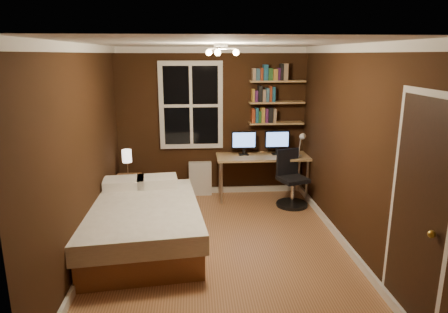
{
  "coord_description": "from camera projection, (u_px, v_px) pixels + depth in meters",
  "views": [
    {
      "loc": [
        -0.32,
        -4.62,
        2.38
      ],
      "look_at": [
        0.08,
        0.45,
        1.08
      ],
      "focal_mm": 32.0,
      "sensor_mm": 36.0,
      "label": 1
    }
  ],
  "objects": [
    {
      "name": "office_chair",
      "position": [
        291.0,
        185.0,
        6.42
      ],
      "size": [
        0.52,
        0.52,
        0.91
      ],
      "rotation": [
        0.0,
        0.0,
        0.33
      ],
      "color": "black",
      "rests_on": "ground"
    },
    {
      "name": "books_row_middle",
      "position": [
        277.0,
        95.0,
        6.64
      ],
      "size": [
        0.42,
        0.16,
        0.23
      ],
      "primitive_type": null,
      "color": "navy",
      "rests_on": "bookshelf_middle"
    },
    {
      "name": "radiator",
      "position": [
        200.0,
        179.0,
        6.91
      ],
      "size": [
        0.39,
        0.14,
        0.58
      ],
      "primitive_type": "cube",
      "color": "silver",
      "rests_on": "ground"
    },
    {
      "name": "window",
      "position": [
        191.0,
        106.0,
        6.66
      ],
      "size": [
        1.06,
        0.06,
        1.46
      ],
      "primitive_type": "cube",
      "color": "silver",
      "rests_on": "wall_back"
    },
    {
      "name": "ceiling_fixture",
      "position": [
        221.0,
        52.0,
        4.38
      ],
      "size": [
        0.44,
        0.44,
        0.18
      ],
      "primitive_type": null,
      "color": "beige",
      "rests_on": "ceiling"
    },
    {
      "name": "monitor_right",
      "position": [
        277.0,
        143.0,
        6.73
      ],
      "size": [
        0.42,
        0.12,
        0.41
      ],
      "primitive_type": null,
      "color": "black",
      "rests_on": "desk"
    },
    {
      "name": "books_row_lower",
      "position": [
        276.0,
        115.0,
        6.73
      ],
      "size": [
        0.42,
        0.16,
        0.23
      ],
      "primitive_type": null,
      "color": "#92361A",
      "rests_on": "bookshelf_lower"
    },
    {
      "name": "ceiling",
      "position": [
        220.0,
        43.0,
        4.45
      ],
      "size": [
        3.2,
        4.2,
        0.02
      ],
      "primitive_type": "cube",
      "color": "white",
      "rests_on": "wall_back"
    },
    {
      "name": "bookshelf_middle",
      "position": [
        277.0,
        102.0,
        6.67
      ],
      "size": [
        0.92,
        0.22,
        0.03
      ],
      "primitive_type": "cube",
      "color": "#A78451",
      "rests_on": "wall_back"
    },
    {
      "name": "books_row_upper",
      "position": [
        278.0,
        73.0,
        6.55
      ],
      "size": [
        0.54,
        0.16,
        0.23
      ],
      "primitive_type": null,
      "color": "#2A5D28",
      "rests_on": "bookshelf_upper"
    },
    {
      "name": "bookshelf_upper",
      "position": [
        277.0,
        81.0,
        6.58
      ],
      "size": [
        0.92,
        0.22,
        0.03
      ],
      "primitive_type": "cube",
      "color": "#A78451",
      "rests_on": "wall_back"
    },
    {
      "name": "door_knob",
      "position": [
        432.0,
        234.0,
        3.16
      ],
      "size": [
        0.06,
        0.06,
        0.06
      ],
      "primitive_type": "sphere",
      "color": "gold",
      "rests_on": "door"
    },
    {
      "name": "desk",
      "position": [
        263.0,
        159.0,
        6.7
      ],
      "size": [
        1.54,
        0.58,
        0.73
      ],
      "color": "#A78451",
      "rests_on": "ground"
    },
    {
      "name": "door",
      "position": [
        416.0,
        216.0,
        3.44
      ],
      "size": [
        0.03,
        0.82,
        2.05
      ],
      "primitive_type": null,
      "color": "black",
      "rests_on": "ground"
    },
    {
      "name": "wall_right",
      "position": [
        351.0,
        149.0,
        4.88
      ],
      "size": [
        0.04,
        4.2,
        2.5
      ],
      "primitive_type": "cube",
      "color": "black",
      "rests_on": "ground"
    },
    {
      "name": "monitor_left",
      "position": [
        244.0,
        143.0,
        6.69
      ],
      "size": [
        0.42,
        0.12,
        0.41
      ],
      "primitive_type": null,
      "color": "black",
      "rests_on": "desk"
    },
    {
      "name": "bed",
      "position": [
        141.0,
        224.0,
        5.07
      ],
      "size": [
        1.65,
        2.14,
        0.68
      ],
      "rotation": [
        0.0,
        0.0,
        0.11
      ],
      "color": "brown",
      "rests_on": "ground"
    },
    {
      "name": "floor",
      "position": [
        221.0,
        247.0,
        5.08
      ],
      "size": [
        4.2,
        4.2,
        0.0
      ],
      "primitive_type": "plane",
      "color": "brown",
      "rests_on": "ground"
    },
    {
      "name": "bedside_lamp",
      "position": [
        127.0,
        163.0,
        6.33
      ],
      "size": [
        0.15,
        0.15,
        0.44
      ],
      "primitive_type": null,
      "color": "#F1E3CC",
      "rests_on": "nightstand"
    },
    {
      "name": "wall_back",
      "position": [
        212.0,
        123.0,
        6.79
      ],
      "size": [
        3.2,
        0.04,
        2.5
      ],
      "primitive_type": "cube",
      "color": "black",
      "rests_on": "ground"
    },
    {
      "name": "wall_left",
      "position": [
        84.0,
        154.0,
        4.64
      ],
      "size": [
        0.04,
        4.2,
        2.5
      ],
      "primitive_type": "cube",
      "color": "black",
      "rests_on": "ground"
    },
    {
      "name": "desk_lamp",
      "position": [
        301.0,
        144.0,
        6.52
      ],
      "size": [
        0.14,
        0.32,
        0.44
      ],
      "primitive_type": null,
      "color": "silver",
      "rests_on": "desk"
    },
    {
      "name": "bookshelf_lower",
      "position": [
        276.0,
        123.0,
        6.76
      ],
      "size": [
        0.92,
        0.22,
        0.03
      ],
      "primitive_type": "cube",
      "color": "#A78451",
      "rests_on": "wall_back"
    },
    {
      "name": "nightstand",
      "position": [
        129.0,
        191.0,
        6.45
      ],
      "size": [
        0.39,
        0.39,
        0.49
      ],
      "primitive_type": "cube",
      "rotation": [
        0.0,
        0.0,
        0.0
      ],
      "color": "brown",
      "rests_on": "ground"
    }
  ]
}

